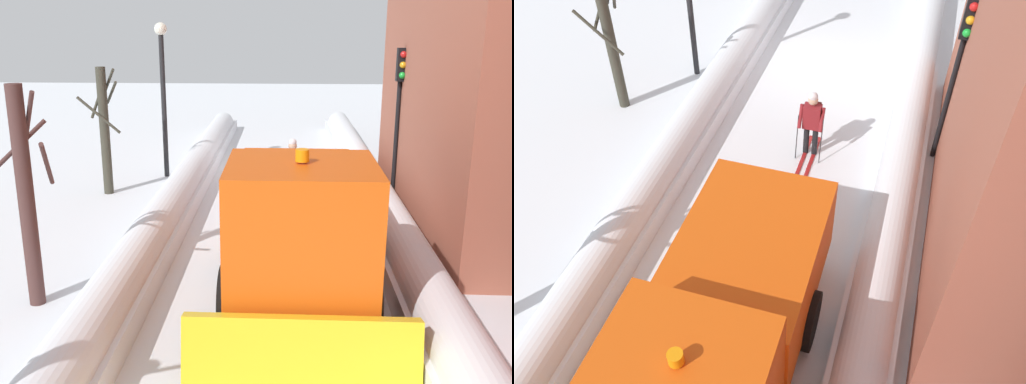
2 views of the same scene
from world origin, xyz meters
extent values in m
plane|color=white|center=(0.00, 10.00, 0.00)|extent=(80.00, 80.00, 0.00)
cube|color=white|center=(2.66, 10.00, 0.23)|extent=(1.10, 36.00, 0.45)
cylinder|color=white|center=(2.66, 10.00, 0.45)|extent=(0.90, 34.20, 0.90)
cube|color=#DB510F|center=(-0.48, 8.75, 1.40)|extent=(2.30, 3.40, 1.60)
cylinder|color=orange|center=(-0.48, 11.45, 3.02)|extent=(0.20, 0.20, 0.18)
cylinder|color=black|center=(-1.63, 8.95, 0.55)|extent=(0.25, 1.10, 1.10)
cylinder|color=black|center=(0.67, 8.95, 0.55)|extent=(0.25, 1.10, 1.10)
cylinder|color=black|center=(-0.55, 3.86, 0.41)|extent=(0.14, 0.14, 0.82)
cylinder|color=black|center=(-0.33, 3.86, 0.41)|extent=(0.14, 0.14, 0.82)
cube|color=maroon|center=(-0.44, 3.86, 1.13)|extent=(0.42, 0.26, 0.62)
cube|color=#591E19|center=(-0.44, 3.65, 1.16)|extent=(0.32, 0.16, 0.44)
sphere|color=tan|center=(-0.44, 3.86, 1.60)|extent=(0.24, 0.24, 0.24)
sphere|color=silver|center=(-0.44, 3.86, 1.70)|extent=(0.22, 0.22, 0.22)
cylinder|color=maroon|center=(-0.70, 3.96, 1.16)|extent=(0.09, 0.33, 0.56)
cylinder|color=maroon|center=(-0.18, 3.96, 1.16)|extent=(0.09, 0.33, 0.56)
cube|color=maroon|center=(-0.55, 4.11, 0.01)|extent=(0.09, 1.80, 0.03)
cube|color=maroon|center=(-0.33, 4.11, 0.01)|extent=(0.09, 1.80, 0.03)
cylinder|color=#262628|center=(-0.74, 4.08, 0.60)|extent=(0.02, 0.19, 1.19)
cylinder|color=#262628|center=(-0.14, 4.08, 0.60)|extent=(0.02, 0.19, 1.19)
cylinder|color=black|center=(-3.41, 3.08, 1.66)|extent=(0.12, 0.12, 3.33)
cube|color=black|center=(-3.41, 3.22, 3.78)|extent=(0.28, 0.24, 0.90)
sphere|color=red|center=(-3.41, 3.35, 4.06)|extent=(0.18, 0.18, 0.18)
sphere|color=gold|center=(-3.41, 3.35, 3.78)|extent=(0.18, 0.18, 0.18)
sphere|color=green|center=(-3.41, 3.35, 3.50)|extent=(0.18, 0.18, 0.18)
cylinder|color=black|center=(3.68, 1.24, 2.26)|extent=(0.16, 0.16, 4.52)
cylinder|color=#39372C|center=(5.00, 3.33, 1.85)|extent=(0.28, 0.28, 3.70)
cylinder|color=#39372C|center=(5.18, 3.25, 2.73)|extent=(0.30, 0.58, 0.95)
cylinder|color=#39372C|center=(4.78, 3.13, 2.95)|extent=(0.57, 0.73, 0.75)
cylinder|color=#39372C|center=(5.01, 3.74, 2.40)|extent=(1.21, 0.11, 1.05)
camera|label=1|loc=(-0.23, 19.65, 4.84)|focal=40.61mm
camera|label=2|loc=(-2.48, 14.25, 9.00)|focal=38.46mm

